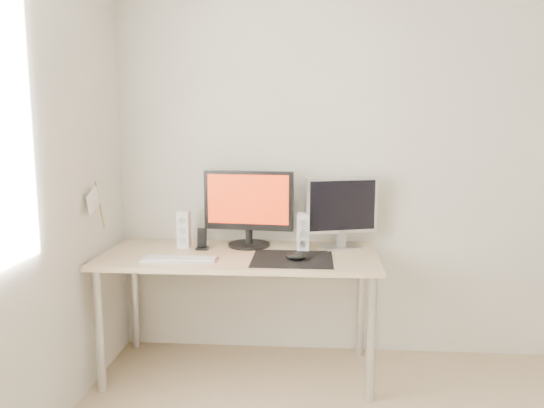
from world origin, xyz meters
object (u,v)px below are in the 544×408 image
object	(u,v)px
main_monitor	(249,206)
speaker_left	(184,229)
second_monitor	(342,209)
speaker_right	(303,232)
desk	(239,266)
keyboard	(180,259)
phone_dock	(202,243)
mouse	(296,256)

from	to	relation	value
main_monitor	speaker_left	world-z (taller)	main_monitor
main_monitor	second_monitor	xyz separation A→B (m)	(0.56, -0.00, -0.01)
speaker_right	desk	bearing A→B (deg)	-162.89
main_monitor	keyboard	world-z (taller)	main_monitor
speaker_right	speaker_left	bearing A→B (deg)	178.55
desk	keyboard	world-z (taller)	keyboard
second_monitor	speaker_right	distance (m)	0.27
desk	second_monitor	size ratio (longest dim) A/B	3.62
desk	speaker_right	world-z (taller)	speaker_right
speaker_left	speaker_right	size ratio (longest dim) A/B	1.00
desk	speaker_left	world-z (taller)	speaker_left
main_monitor	speaker_left	xyz separation A→B (m)	(-0.39, -0.05, -0.14)
speaker_right	phone_dock	size ratio (longest dim) A/B	1.72
phone_dock	speaker_left	bearing A→B (deg)	157.53
speaker_left	phone_dock	distance (m)	0.15
desk	second_monitor	bearing A→B (deg)	17.00
mouse	speaker_right	size ratio (longest dim) A/B	0.51
mouse	speaker_right	world-z (taller)	speaker_right
second_monitor	speaker_left	world-z (taller)	second_monitor
main_monitor	desk	bearing A→B (deg)	-100.61
main_monitor	second_monitor	size ratio (longest dim) A/B	1.25
desk	main_monitor	xyz separation A→B (m)	(0.03, 0.19, 0.33)
speaker_right	phone_dock	world-z (taller)	speaker_right
mouse	speaker_right	xyz separation A→B (m)	(0.04, 0.25, 0.09)
main_monitor	speaker_right	bearing A→B (deg)	-12.23
keyboard	speaker_left	bearing A→B (deg)	99.08
speaker_right	phone_dock	xyz separation A→B (m)	(-0.61, -0.03, -0.07)
mouse	phone_dock	bearing A→B (deg)	159.13
mouse	desk	world-z (taller)	mouse
mouse	second_monitor	world-z (taller)	second_monitor
speaker_left	keyboard	xyz separation A→B (m)	(0.05, -0.31, -0.10)
mouse	main_monitor	size ratio (longest dim) A/B	0.21
speaker_right	keyboard	bearing A→B (deg)	-156.69
speaker_right	keyboard	world-z (taller)	speaker_right
second_monitor	speaker_right	xyz separation A→B (m)	(-0.23, -0.07, -0.13)
mouse	keyboard	xyz separation A→B (m)	(-0.64, -0.04, -0.02)
speaker_left	mouse	bearing A→B (deg)	-21.16
keyboard	phone_dock	size ratio (longest dim) A/B	3.24
mouse	second_monitor	xyz separation A→B (m)	(0.27, 0.32, 0.22)
main_monitor	keyboard	bearing A→B (deg)	-133.22
desk	second_monitor	distance (m)	0.70
keyboard	mouse	bearing A→B (deg)	3.79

